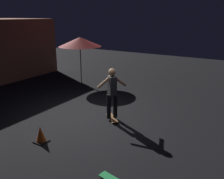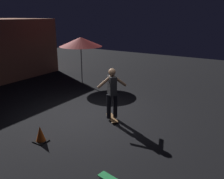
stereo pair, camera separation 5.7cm
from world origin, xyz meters
name	(u,v)px [view 1 (the left image)]	position (x,y,z in m)	size (l,w,h in m)	color
ground_plane	(93,118)	(0.00, 0.00, 0.00)	(28.00, 28.00, 0.00)	black
patio_umbrella	(80,42)	(3.29, 3.14, 2.07)	(2.10, 2.10, 2.30)	slate
skateboard_ridden	(112,118)	(0.26, -0.60, 0.06)	(0.67, 0.72, 0.07)	olive
skater	(112,90)	(0.26, -0.60, 1.04)	(0.80, 0.72, 1.67)	black
traffic_cone	(41,135)	(-2.01, 0.27, 0.21)	(0.34, 0.34, 0.46)	black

